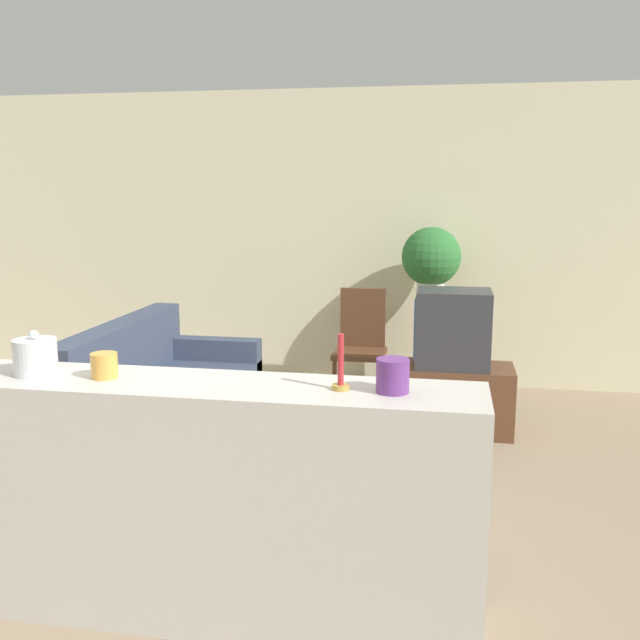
# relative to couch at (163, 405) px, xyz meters

# --- Properties ---
(ground_plane) EXTENTS (14.00, 14.00, 0.00)m
(ground_plane) POSITION_rel_couch_xyz_m (0.68, -1.38, -0.31)
(ground_plane) COLOR gray
(wall_back) EXTENTS (9.00, 0.06, 2.70)m
(wall_back) POSITION_rel_couch_xyz_m (0.68, 2.05, 1.04)
(wall_back) COLOR beige
(wall_back) RESTS_ON ground_plane
(couch) EXTENTS (0.89, 1.74, 0.89)m
(couch) POSITION_rel_couch_xyz_m (0.00, 0.00, 0.00)
(couch) COLOR #384256
(couch) RESTS_ON ground_plane
(tv_stand) EXTENTS (0.91, 0.45, 0.50)m
(tv_stand) POSITION_rel_couch_xyz_m (2.00, 0.72, -0.06)
(tv_stand) COLOR brown
(tv_stand) RESTS_ON ground_plane
(television) EXTENTS (0.55, 0.43, 0.57)m
(television) POSITION_rel_couch_xyz_m (2.00, 0.72, 0.48)
(television) COLOR #333338
(television) RESTS_ON tv_stand
(wooden_chair) EXTENTS (0.44, 0.44, 0.95)m
(wooden_chair) POSITION_rel_couch_xyz_m (1.23, 1.46, 0.20)
(wooden_chair) COLOR brown
(wooden_chair) RESTS_ON ground_plane
(plant_stand) EXTENTS (0.13, 0.13, 0.87)m
(plant_stand) POSITION_rel_couch_xyz_m (1.81, 1.68, 0.13)
(plant_stand) COLOR brown
(plant_stand) RESTS_ON ground_plane
(potted_plant) EXTENTS (0.51, 0.51, 0.61)m
(potted_plant) POSITION_rel_couch_xyz_m (1.81, 1.68, 0.90)
(potted_plant) COLOR white
(potted_plant) RESTS_ON plant_stand
(foreground_counter) EXTENTS (2.89, 0.44, 1.03)m
(foreground_counter) POSITION_rel_couch_xyz_m (0.68, -1.86, 0.21)
(foreground_counter) COLOR beige
(foreground_counter) RESTS_ON ground_plane
(decorative_bowl) EXTENTS (0.18, 0.18, 0.19)m
(decorative_bowl) POSITION_rel_couch_xyz_m (0.23, -1.86, 0.80)
(decorative_bowl) COLOR silver
(decorative_bowl) RESTS_ON foreground_counter
(candle_jar) EXTENTS (0.11, 0.11, 0.11)m
(candle_jar) POSITION_rel_couch_xyz_m (0.54, -1.86, 0.78)
(candle_jar) COLOR gold
(candle_jar) RESTS_ON foreground_counter
(candlestick) EXTENTS (0.07, 0.07, 0.22)m
(candlestick) POSITION_rel_couch_xyz_m (1.55, -1.86, 0.80)
(candlestick) COLOR #B7933D
(candlestick) RESTS_ON foreground_counter
(coffee_tin) EXTENTS (0.13, 0.13, 0.13)m
(coffee_tin) POSITION_rel_couch_xyz_m (1.75, -1.86, 0.79)
(coffee_tin) COLOR #66337F
(coffee_tin) RESTS_ON foreground_counter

